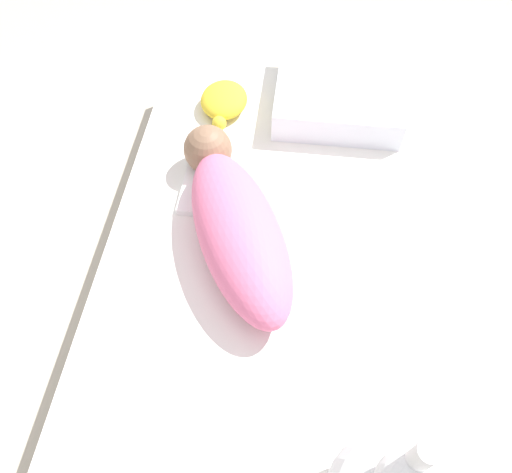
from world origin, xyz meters
TOP-DOWN VIEW (x-y plane):
  - ground_plane at (0.00, 0.00)m, footprint 12.00×12.00m
  - bed_mattress at (0.00, 0.00)m, footprint 1.38×0.81m
  - burp_cloth at (-0.19, -0.17)m, footprint 0.25×0.16m
  - swaddled_baby at (-0.01, -0.09)m, footprint 0.60×0.38m
  - pillow at (-0.55, 0.15)m, footprint 0.39×0.36m
  - turtle_plush at (-0.48, -0.19)m, footprint 0.20×0.14m

SIDE VIEW (x-z plane):
  - ground_plane at x=0.00m, z-range 0.00..0.00m
  - bed_mattress at x=0.00m, z-range 0.00..0.16m
  - burp_cloth at x=-0.19m, z-range 0.16..0.18m
  - turtle_plush at x=-0.48m, z-range 0.16..0.22m
  - pillow at x=-0.55m, z-range 0.16..0.25m
  - swaddled_baby at x=-0.01m, z-range 0.16..0.31m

